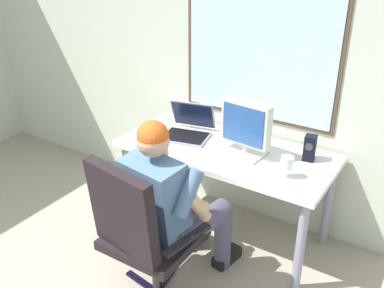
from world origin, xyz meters
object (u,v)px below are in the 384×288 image
person_seated (172,200)px  desk_speaker (310,148)px  office_chair (140,229)px  laptop (189,126)px  crt_monitor (246,126)px  desk (226,159)px  wine_glass (287,164)px

person_seated → desk_speaker: bearing=54.1°
office_chair → desk_speaker: (0.63, 1.10, 0.24)m
person_seated → laptop: person_seated is taller
crt_monitor → desk_speaker: 0.46m
desk → person_seated: (-0.02, -0.66, -0.00)m
office_chair → desk: bearing=86.4°
office_chair → desk_speaker: office_chair is taller
desk → person_seated: size_ratio=1.27×
person_seated → desk_speaker: 1.02m
crt_monitor → wine_glass: bearing=-22.5°
desk → crt_monitor: bearing=-2.0°
wine_glass → desk_speaker: 0.32m
desk → laptop: (-0.37, 0.07, 0.15)m
person_seated → wine_glass: (0.55, 0.50, 0.19)m
person_seated → wine_glass: 0.77m
desk → crt_monitor: (0.15, -0.01, 0.30)m
laptop → desk_speaker: 0.94m
laptop → crt_monitor: bearing=-7.9°
desk → office_chair: bearing=-93.6°
desk → person_seated: 0.66m
desk_speaker → crt_monitor: bearing=-159.3°
desk → laptop: bearing=169.7°
crt_monitor → laptop: bearing=172.1°
wine_glass → desk_speaker: desk_speaker is taller
laptop → wine_glass: bearing=-14.3°
desk → crt_monitor: crt_monitor is taller
person_seated → laptop: (-0.35, 0.73, 0.16)m
wine_glass → desk_speaker: (0.04, 0.31, -0.01)m
office_chair → wine_glass: bearing=53.3°
desk → laptop: 0.41m
crt_monitor → laptop: 0.55m
person_seated → crt_monitor: 0.74m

